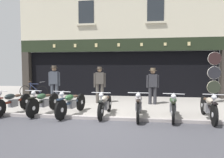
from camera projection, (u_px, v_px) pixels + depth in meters
The scene contains 16 objects.
ground at pixel (95, 132), 5.19m from camera, with size 23.90×22.00×0.18m.
shop_facade at pixel (122, 66), 12.97m from camera, with size 12.20×4.42×6.54m.
motorcycle_far_left at pixel (13, 102), 7.11m from camera, with size 0.62×2.03×0.91m.
motorcycle_left at pixel (44, 102), 7.07m from camera, with size 0.62×2.00×0.92m.
motorcycle_center_left at pixel (72, 103), 6.83m from camera, with size 0.62×2.08×0.92m.
motorcycle_center at pixel (105, 104), 6.71m from camera, with size 0.62×1.91×0.89m.
motorcycle_center_right at pixel (139, 105), 6.47m from camera, with size 0.62×2.06×0.94m.
motorcycle_right at pixel (173, 106), 6.32m from camera, with size 0.62×1.93×0.92m.
motorcycle_far_right at pixel (208, 107), 6.22m from camera, with size 0.62×2.09×0.92m.
salesman_left at pixel (54, 82), 9.33m from camera, with size 0.56×0.35×1.77m.
shopkeeper_center at pixel (100, 83), 9.08m from camera, with size 0.55×0.33×1.71m.
salesman_right at pixel (153, 84), 8.79m from camera, with size 0.56×0.35×1.66m.
tyre_sign_pole at pixel (214, 73), 9.13m from camera, with size 0.62×0.06×2.41m.
advert_board_near at pixel (81, 65), 11.71m from camera, with size 0.81×0.03×0.96m.
advert_board_far at pixel (62, 65), 11.87m from camera, with size 0.69×0.03×1.07m.
leaning_bicycle at pixel (34, 91), 10.76m from camera, with size 1.77×0.50×0.93m.
Camera 1 is at (1.14, -5.97, 1.69)m, focal length 31.04 mm.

